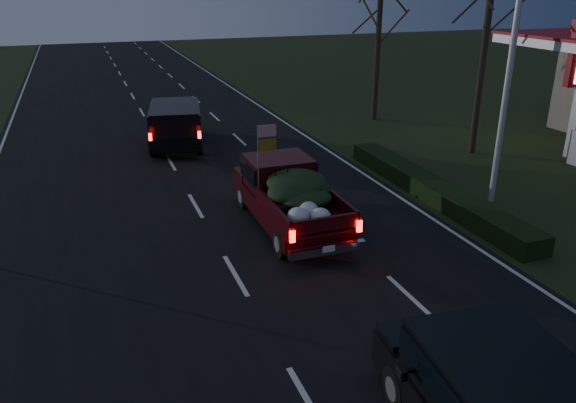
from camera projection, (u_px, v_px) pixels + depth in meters
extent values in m
plane|color=black|center=(236.00, 276.00, 14.23)|extent=(120.00, 120.00, 0.00)
cube|color=black|center=(235.00, 275.00, 14.22)|extent=(14.00, 120.00, 0.02)
cube|color=black|center=(432.00, 189.00, 19.24)|extent=(1.00, 10.00, 0.60)
cylinder|color=silver|center=(510.00, 66.00, 17.37)|extent=(0.20, 0.20, 9.00)
cube|color=gray|center=(576.00, 125.00, 23.22)|extent=(0.40, 0.40, 2.80)
cylinder|color=black|center=(484.00, 52.00, 22.79)|extent=(0.28, 0.28, 8.50)
cylinder|color=black|center=(377.00, 52.00, 28.84)|extent=(0.28, 0.28, 7.00)
cube|color=#3C080C|center=(289.00, 205.00, 17.00)|extent=(2.12, 5.22, 0.57)
cube|color=#3C080C|center=(278.00, 172.00, 17.53)|extent=(1.94, 1.68, 0.94)
cube|color=black|center=(278.00, 168.00, 17.49)|extent=(2.04, 1.57, 0.57)
cube|color=#3C080C|center=(305.00, 212.00, 15.70)|extent=(1.94, 2.93, 0.06)
ellipsoid|color=black|center=(300.00, 190.00, 16.00)|extent=(1.68, 1.88, 0.62)
cylinder|color=gray|center=(258.00, 161.00, 16.15)|extent=(0.03, 0.03, 2.08)
cube|color=red|center=(267.00, 131.00, 15.92)|extent=(0.54, 0.02, 0.35)
cube|color=gold|center=(267.00, 145.00, 16.07)|extent=(0.54, 0.02, 0.35)
cube|color=black|center=(176.00, 130.00, 25.27)|extent=(3.06, 5.53, 0.65)
cube|color=black|center=(175.00, 115.00, 24.75)|extent=(2.69, 4.11, 0.87)
cube|color=black|center=(175.00, 113.00, 24.72)|extent=(2.77, 4.02, 0.52)
cube|color=black|center=(402.00, 372.00, 8.74)|extent=(0.14, 0.25, 0.18)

